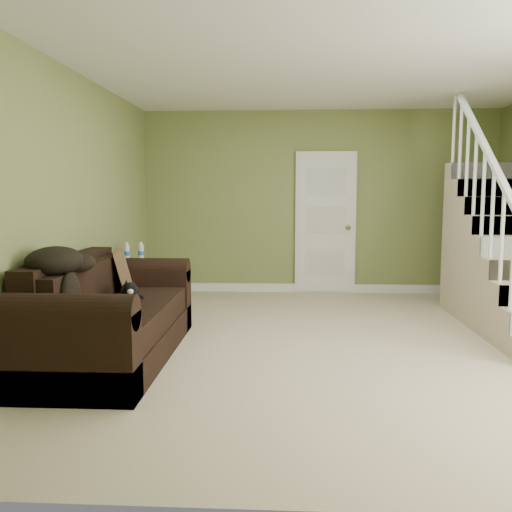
# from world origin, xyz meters

# --- Properties ---
(floor) EXTENTS (5.00, 5.50, 0.01)m
(floor) POSITION_xyz_m (0.00, 0.00, 0.00)
(floor) COLOR #C0AE8B
(floor) RESTS_ON ground
(ceiling) EXTENTS (5.00, 5.50, 0.01)m
(ceiling) POSITION_xyz_m (0.00, 0.00, 2.60)
(ceiling) COLOR white
(ceiling) RESTS_ON wall_back
(wall_back) EXTENTS (5.00, 0.04, 2.60)m
(wall_back) POSITION_xyz_m (0.00, 2.75, 1.30)
(wall_back) COLOR olive
(wall_back) RESTS_ON floor
(wall_front) EXTENTS (5.00, 0.04, 2.60)m
(wall_front) POSITION_xyz_m (0.00, -2.75, 1.30)
(wall_front) COLOR olive
(wall_front) RESTS_ON floor
(wall_left) EXTENTS (0.04, 5.50, 2.60)m
(wall_left) POSITION_xyz_m (-2.50, 0.00, 1.30)
(wall_left) COLOR olive
(wall_left) RESTS_ON floor
(baseboard_back) EXTENTS (5.00, 0.04, 0.12)m
(baseboard_back) POSITION_xyz_m (0.00, 2.72, 0.06)
(baseboard_back) COLOR white
(baseboard_back) RESTS_ON floor
(baseboard_left) EXTENTS (0.04, 5.50, 0.12)m
(baseboard_left) POSITION_xyz_m (-2.47, 0.00, 0.06)
(baseboard_left) COLOR white
(baseboard_left) RESTS_ON floor
(door) EXTENTS (0.86, 0.12, 2.02)m
(door) POSITION_xyz_m (0.10, 2.71, 1.01)
(door) COLOR white
(door) RESTS_ON floor
(staircase) EXTENTS (1.00, 2.51, 2.82)m
(staircase) POSITION_xyz_m (1.99, 0.97, 0.64)
(staircase) COLOR #C0AE8B
(staircase) RESTS_ON floor
(sofa) EXTENTS (0.98, 2.26, 0.89)m
(sofa) POSITION_xyz_m (-2.02, -0.52, 0.34)
(sofa) COLOR black
(sofa) RESTS_ON floor
(side_table) EXTENTS (0.56, 0.56, 0.86)m
(side_table) POSITION_xyz_m (-2.25, 1.21, 0.32)
(side_table) COLOR black
(side_table) RESTS_ON floor
(cat) EXTENTS (0.28, 0.44, 0.22)m
(cat) POSITION_xyz_m (-1.87, -0.38, 0.57)
(cat) COLOR black
(cat) RESTS_ON sofa
(banana) EXTENTS (0.18, 0.21, 0.06)m
(banana) POSITION_xyz_m (-1.83, -0.84, 0.51)
(banana) COLOR yellow
(banana) RESTS_ON sofa
(throw_pillow) EXTENTS (0.30, 0.43, 0.41)m
(throw_pillow) POSITION_xyz_m (-2.07, 0.12, 0.68)
(throw_pillow) COLOR #533821
(throw_pillow) RESTS_ON sofa
(throw_blanket) EXTENTS (0.42, 0.55, 0.22)m
(throw_blanket) POSITION_xyz_m (-2.26, -1.02, 0.92)
(throw_blanket) COLOR black
(throw_blanket) RESTS_ON sofa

